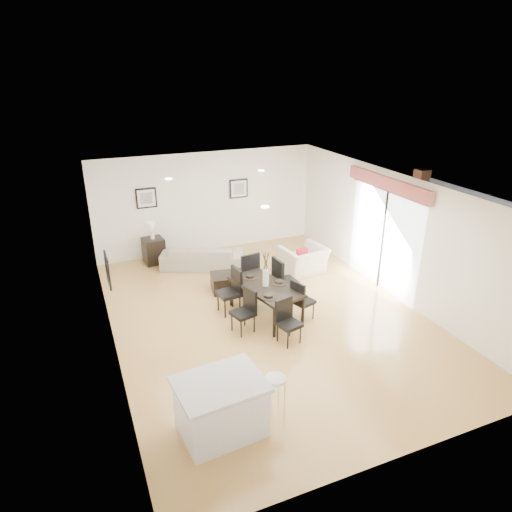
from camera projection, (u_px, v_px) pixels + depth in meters
name	position (u px, v px, depth m)	size (l,w,h in m)	color
ground	(267.00, 316.00, 9.36)	(8.00, 8.00, 0.00)	tan
wall_back	(207.00, 202.00, 12.23)	(6.00, 0.04, 2.70)	white
wall_front	(404.00, 376.00, 5.43)	(6.00, 0.04, 2.70)	white
wall_left	(107.00, 282.00, 7.77)	(0.04, 8.00, 2.70)	white
wall_right	(394.00, 235.00, 9.89)	(0.04, 8.00, 2.70)	white
ceiling	(268.00, 188.00, 8.31)	(6.00, 8.00, 0.02)	white
sofa	(202.00, 256.00, 11.51)	(2.04, 0.80, 0.60)	#A49B85
armchair	(303.00, 260.00, 11.22)	(1.02, 0.89, 0.66)	beige
courtyard_plant_a	(486.00, 260.00, 11.13)	(0.65, 0.56, 0.72)	#3E5F28
courtyard_plant_b	(456.00, 249.00, 11.82)	(0.40, 0.40, 0.72)	#3E5F28
dining_table	(266.00, 289.00, 9.17)	(1.15, 1.76, 0.68)	black
dining_chair_wnear	(246.00, 308.00, 8.69)	(0.48, 0.48, 0.88)	black
dining_chair_wfar	(232.00, 288.00, 9.35)	(0.48, 0.48, 0.96)	black
dining_chair_enear	(301.00, 298.00, 9.06)	(0.48, 0.48, 0.86)	black
dining_chair_efar	(282.00, 278.00, 9.73)	(0.48, 0.48, 1.01)	black
dining_chair_head	(287.00, 318.00, 8.36)	(0.46, 0.46, 0.85)	black
dining_chair_foot	(248.00, 271.00, 10.04)	(0.52, 0.52, 1.01)	black
vase	(266.00, 271.00, 9.02)	(0.78, 1.27, 0.72)	white
coffee_table	(233.00, 282.00, 10.41)	(0.97, 0.58, 0.39)	black
side_table	(154.00, 251.00, 11.77)	(0.50, 0.50, 0.67)	black
table_lamp	(152.00, 228.00, 11.53)	(0.23, 0.23, 0.44)	white
cushion	(302.00, 254.00, 11.03)	(0.30, 0.09, 0.30)	#AF1623
kitchen_island	(221.00, 407.00, 6.28)	(1.27, 1.02, 0.84)	silver
bar_stool	(276.00, 383.00, 6.51)	(0.30, 0.30, 0.67)	white
framed_print_back_left	(146.00, 198.00, 11.53)	(0.52, 0.04, 0.52)	black
framed_print_back_right	(239.00, 189.00, 12.41)	(0.52, 0.04, 0.52)	black
framed_print_left_wall	(108.00, 270.00, 7.49)	(0.04, 0.52, 0.52)	black
sliding_door	(385.00, 218.00, 10.01)	(0.12, 2.70, 2.57)	white
courtyard	(469.00, 224.00, 11.92)	(6.00, 6.00, 2.00)	gray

